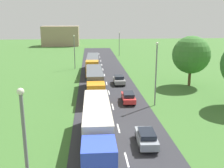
# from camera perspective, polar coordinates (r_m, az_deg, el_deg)

# --- Properties ---
(road) EXTENTS (10.00, 140.00, 0.06)m
(road) POSITION_cam_1_polar(r_m,az_deg,el_deg) (36.05, 0.13, -4.83)
(road) COLOR #2B2B30
(road) RESTS_ON ground
(lane_marking_centre) EXTENTS (0.16, 118.15, 0.01)m
(lane_marking_centre) POSITION_cam_1_polar(r_m,az_deg,el_deg) (31.74, 0.85, -7.48)
(lane_marking_centre) COLOR white
(lane_marking_centre) RESTS_ON road
(truck_lead) EXTENTS (2.60, 13.52, 3.78)m
(truck_lead) POSITION_cam_1_polar(r_m,az_deg,el_deg) (24.26, -3.20, -9.11)
(truck_lead) COLOR blue
(truck_lead) RESTS_ON road
(truck_second) EXTENTS (2.61, 13.35, 3.62)m
(truck_second) POSITION_cam_1_polar(r_m,az_deg,el_deg) (41.29, -3.77, 0.64)
(truck_second) COLOR orange
(truck_second) RESTS_ON road
(truck_third) EXTENTS (2.89, 14.85, 3.59)m
(truck_third) POSITION_cam_1_polar(r_m,az_deg,el_deg) (57.45, -4.20, 4.46)
(truck_third) COLOR orange
(truck_third) RESTS_ON road
(car_second) EXTENTS (1.87, 4.13, 1.47)m
(car_second) POSITION_cam_1_polar(r_m,az_deg,el_deg) (25.49, 7.45, -11.38)
(car_second) COLOR #8C939E
(car_second) RESTS_ON road
(car_third) EXTENTS (1.88, 4.43, 1.44)m
(car_third) POSITION_cam_1_polar(r_m,az_deg,el_deg) (37.53, 3.55, -2.81)
(car_third) COLOR red
(car_third) RESTS_ON road
(car_fourth) EXTENTS (1.91, 4.01, 1.54)m
(car_fourth) POSITION_cam_1_polar(r_m,az_deg,el_deg) (47.55, 1.54, 0.92)
(car_fourth) COLOR gray
(car_fourth) RESTS_ON road
(lamppost_lead) EXTENTS (0.36, 0.36, 8.52)m
(lamppost_lead) POSITION_cam_1_polar(r_m,az_deg,el_deg) (14.77, -18.02, -15.12)
(lamppost_lead) COLOR slate
(lamppost_lead) RESTS_ON ground
(lamppost_second) EXTENTS (0.36, 0.36, 8.68)m
(lamppost_second) POSITION_cam_1_polar(r_m,az_deg,el_deg) (35.80, 9.51, 2.78)
(lamppost_second) COLOR slate
(lamppost_second) RESTS_ON ground
(lamppost_third) EXTENTS (0.36, 0.36, 7.86)m
(lamppost_third) POSITION_cam_1_polar(r_m,az_deg,el_deg) (62.18, -8.13, 7.26)
(lamppost_third) COLOR slate
(lamppost_third) RESTS_ON ground
(lamppost_fourth) EXTENTS (0.36, 0.36, 7.44)m
(lamppost_fourth) POSITION_cam_1_polar(r_m,az_deg,el_deg) (83.02, 1.58, 8.97)
(lamppost_fourth) COLOR slate
(lamppost_fourth) RESTS_ON ground
(tree_pine) EXTENTS (6.53, 6.53, 8.76)m
(tree_pine) POSITION_cam_1_polar(r_m,az_deg,el_deg) (47.99, 16.75, 6.07)
(tree_pine) COLOR #513823
(tree_pine) RESTS_ON ground
(distant_building) EXTENTS (15.20, 8.55, 8.21)m
(distant_building) POSITION_cam_1_polar(r_m,az_deg,el_deg) (115.53, -11.02, 10.16)
(distant_building) COLOR #9E846B
(distant_building) RESTS_ON ground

